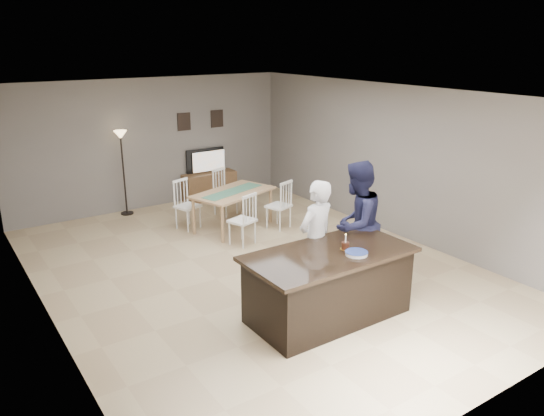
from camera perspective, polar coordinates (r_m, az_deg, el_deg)
floor at (r=8.38m, az=-1.97°, el=-6.53°), size 8.00×8.00×0.00m
room_shell at (r=7.84m, az=-2.10°, el=4.70°), size 8.00×8.00×8.00m
kitchen_island at (r=6.87m, az=6.07°, el=-8.18°), size 2.15×1.10×0.90m
tv_console at (r=11.94m, az=-6.73°, el=2.37°), size 1.20×0.40×0.60m
television at (r=11.86m, az=-6.98°, el=5.06°), size 0.91×0.12×0.53m
tv_screen_glow at (r=11.79m, az=-6.81°, el=5.03°), size 0.78×0.00×0.78m
picture_frames at (r=11.80m, az=-7.67°, el=9.35°), size 1.10×0.02×0.38m
doorway at (r=4.84m, az=-18.08°, el=-10.12°), size 0.00×2.10×2.65m
woman at (r=7.24m, az=4.75°, el=-3.44°), size 0.68×0.51×1.68m
man at (r=7.66m, az=9.02°, el=-1.74°), size 1.07×0.94×1.84m
birthday_cake at (r=6.79m, az=7.89°, el=-4.01°), size 0.13×0.13×0.21m
plate_stack at (r=6.65m, az=9.07°, el=-4.82°), size 0.28×0.28×0.04m
dining_table at (r=9.96m, az=-4.22°, el=1.10°), size 1.94×2.11×0.94m
floor_lamp at (r=10.99m, az=-15.87°, el=6.03°), size 0.26×0.26×1.72m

